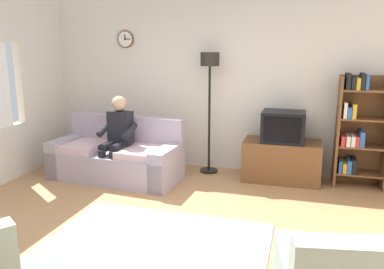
{
  "coord_description": "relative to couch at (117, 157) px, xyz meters",
  "views": [
    {
      "loc": [
        1.26,
        -3.31,
        1.92
      ],
      "look_at": [
        0.07,
        0.83,
        0.94
      ],
      "focal_mm": 35.99,
      "sensor_mm": 36.0,
      "label": 1
    }
  ],
  "objects": [
    {
      "name": "back_wall_assembly",
      "position": [
        1.34,
        0.97,
        1.04
      ],
      "size": [
        6.2,
        0.17,
        2.7
      ],
      "color": "silver",
      "rests_on": "ground_plane"
    },
    {
      "name": "tv",
      "position": [
        2.37,
        0.54,
        0.5
      ],
      "size": [
        0.6,
        0.49,
        0.44
      ],
      "color": "black",
      "rests_on": "tv_stand"
    },
    {
      "name": "ground_plane",
      "position": [
        1.35,
        -1.69,
        -0.31
      ],
      "size": [
        12.0,
        12.0,
        0.0
      ],
      "primitive_type": "plane",
      "color": "#B27F51"
    },
    {
      "name": "tv_stand",
      "position": [
        2.37,
        0.56,
        -0.02
      ],
      "size": [
        1.1,
        0.56,
        0.59
      ],
      "color": "brown",
      "rests_on": "ground_plane"
    },
    {
      "name": "floor_lamp",
      "position": [
        1.25,
        0.66,
        1.14
      ],
      "size": [
        0.28,
        0.28,
        1.85
      ],
      "color": "black",
      "rests_on": "ground_plane"
    },
    {
      "name": "couch",
      "position": [
        0.0,
        0.0,
        0.0
      ],
      "size": [
        1.96,
        1.01,
        0.9
      ],
      "color": "#A899A8",
      "rests_on": "ground_plane"
    },
    {
      "name": "area_rug",
      "position": [
        1.3,
        -1.83,
        -0.31
      ],
      "size": [
        2.2,
        1.7,
        0.01
      ],
      "primitive_type": "cube",
      "color": "slate",
      "rests_on": "ground_plane"
    },
    {
      "name": "person_on_couch",
      "position": [
        0.07,
        -0.11,
        0.39
      ],
      "size": [
        0.53,
        0.56,
        1.24
      ],
      "color": "black",
      "rests_on": "ground_plane"
    },
    {
      "name": "bookshelf",
      "position": [
        3.37,
        0.63,
        0.51
      ],
      "size": [
        0.68,
        0.36,
        1.59
      ],
      "color": "brown",
      "rests_on": "ground_plane"
    }
  ]
}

